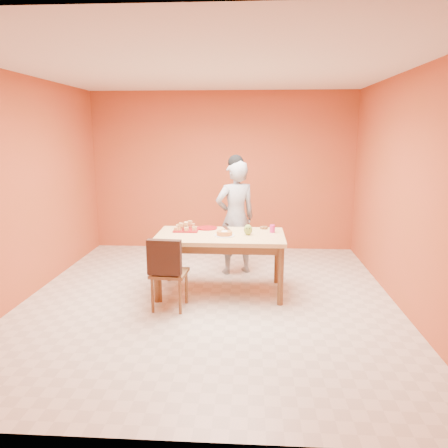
# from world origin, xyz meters

# --- Properties ---
(floor) EXTENTS (5.00, 5.00, 0.00)m
(floor) POSITION_xyz_m (0.00, 0.00, 0.00)
(floor) COLOR silver
(floor) RESTS_ON ground
(ceiling) EXTENTS (5.00, 5.00, 0.00)m
(ceiling) POSITION_xyz_m (0.00, 0.00, 2.70)
(ceiling) COLOR silver
(ceiling) RESTS_ON wall_back
(wall_back) EXTENTS (4.50, 0.00, 4.50)m
(wall_back) POSITION_xyz_m (0.00, 2.50, 1.35)
(wall_back) COLOR #BA4A2B
(wall_back) RESTS_ON floor
(wall_left) EXTENTS (0.00, 5.00, 5.00)m
(wall_left) POSITION_xyz_m (-2.25, 0.00, 1.35)
(wall_left) COLOR #BA4A2B
(wall_left) RESTS_ON floor
(wall_right) EXTENTS (0.00, 5.00, 5.00)m
(wall_right) POSITION_xyz_m (2.25, 0.00, 1.35)
(wall_right) COLOR #BA4A2B
(wall_right) RESTS_ON floor
(dining_table) EXTENTS (1.60, 0.90, 0.76)m
(dining_table) POSITION_xyz_m (0.12, 0.30, 0.67)
(dining_table) COLOR #F2CE7E
(dining_table) RESTS_ON floor
(dining_chair) EXTENTS (0.43, 0.49, 0.87)m
(dining_chair) POSITION_xyz_m (-0.43, -0.29, 0.45)
(dining_chair) COLOR brown
(dining_chair) RESTS_ON floor
(pastry_pile) EXTENTS (0.28, 0.28, 0.09)m
(pastry_pile) POSITION_xyz_m (-0.34, 0.49, 0.83)
(pastry_pile) COLOR tan
(pastry_pile) RESTS_ON pastry_platter
(person) EXTENTS (0.70, 0.60, 1.63)m
(person) POSITION_xyz_m (0.28, 1.10, 0.82)
(person) COLOR #9B9B9E
(person) RESTS_ON floor
(pastry_platter) EXTENTS (0.32, 0.32, 0.02)m
(pastry_platter) POSITION_xyz_m (-0.34, 0.49, 0.77)
(pastry_platter) COLOR maroon
(pastry_platter) RESTS_ON dining_table
(red_dinner_plate) EXTENTS (0.29, 0.29, 0.02)m
(red_dinner_plate) POSITION_xyz_m (-0.08, 0.61, 0.77)
(red_dinner_plate) COLOR maroon
(red_dinner_plate) RESTS_ON dining_table
(white_cake_plate) EXTENTS (0.33, 0.33, 0.01)m
(white_cake_plate) POSITION_xyz_m (0.18, 0.21, 0.77)
(white_cake_plate) COLOR white
(white_cake_plate) RESTS_ON dining_table
(sponge_cake) EXTENTS (0.24, 0.24, 0.04)m
(sponge_cake) POSITION_xyz_m (0.18, 0.21, 0.79)
(sponge_cake) COLOR orange
(sponge_cake) RESTS_ON white_cake_plate
(cake_server) EXTENTS (0.12, 0.25, 0.01)m
(cake_server) POSITION_xyz_m (0.19, 0.39, 0.82)
(cake_server) COLOR silver
(cake_server) RESTS_ON sponge_cake
(egg_ornament) EXTENTS (0.11, 0.09, 0.13)m
(egg_ornament) POSITION_xyz_m (0.47, 0.28, 0.83)
(egg_ornament) COLOR olive
(egg_ornament) RESTS_ON dining_table
(magenta_glass) EXTENTS (0.09, 0.09, 0.10)m
(magenta_glass) POSITION_xyz_m (0.77, 0.44, 0.81)
(magenta_glass) COLOR #C41D6F
(magenta_glass) RESTS_ON dining_table
(checker_tin) EXTENTS (0.13, 0.13, 0.03)m
(checker_tin) POSITION_xyz_m (0.67, 0.65, 0.78)
(checker_tin) COLOR #32190D
(checker_tin) RESTS_ON dining_table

